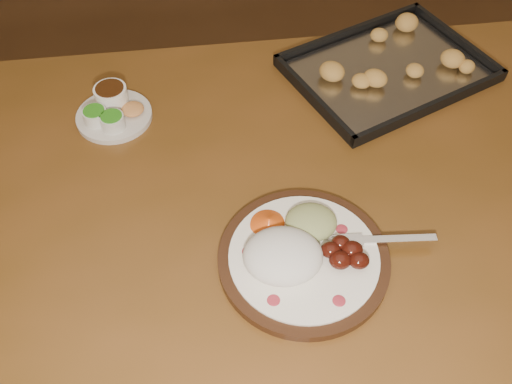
{
  "coord_description": "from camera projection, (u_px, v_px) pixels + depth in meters",
  "views": [
    {
      "loc": [
        -0.12,
        -0.77,
        1.55
      ],
      "look_at": [
        -0.12,
        -0.14,
        0.77
      ],
      "focal_mm": 40.0,
      "sensor_mm": 36.0,
      "label": 1
    }
  ],
  "objects": [
    {
      "name": "ground",
      "position": [
        295.0,
        319.0,
        1.69
      ],
      "size": [
        4.0,
        4.0,
        0.0
      ],
      "primitive_type": "plane",
      "color": "#53331C",
      "rests_on": "ground"
    },
    {
      "name": "dining_table",
      "position": [
        254.0,
        225.0,
        1.11
      ],
      "size": [
        1.6,
        1.07,
        0.75
      ],
      "rotation": [
        0.0,
        0.0,
        0.12
      ],
      "color": "brown",
      "rests_on": "ground"
    },
    {
      "name": "dinner_plate",
      "position": [
        300.0,
        254.0,
        0.93
      ],
      "size": [
        0.36,
        0.28,
        0.07
      ],
      "rotation": [
        0.0,
        0.0,
        0.14
      ],
      "color": "black",
      "rests_on": "dining_table"
    },
    {
      "name": "condiment_saucer",
      "position": [
        112.0,
        110.0,
        1.14
      ],
      "size": [
        0.15,
        0.15,
        0.05
      ],
      "rotation": [
        0.0,
        0.0,
        -0.09
      ],
      "color": "beige",
      "rests_on": "dining_table"
    },
    {
      "name": "baking_tray",
      "position": [
        388.0,
        68.0,
        1.24
      ],
      "size": [
        0.5,
        0.46,
        0.04
      ],
      "rotation": [
        0.0,
        0.0,
        0.52
      ],
      "color": "black",
      "rests_on": "dining_table"
    }
  ]
}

